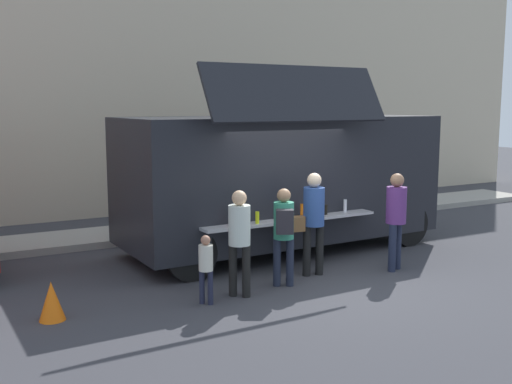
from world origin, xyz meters
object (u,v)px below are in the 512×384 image
at_px(food_truck_main, 282,177).
at_px(customer_front_ordering, 313,215).
at_px(customer_extra_browsing, 396,213).
at_px(child_near_queue, 206,263).
at_px(traffic_cone_orange, 52,301).
at_px(customer_rear_waiting, 239,234).
at_px(trash_bin, 376,195).
at_px(customer_mid_with_backpack, 284,227).

xyz_separation_m(food_truck_main, customer_front_ordering, (-0.51, -1.87, -0.43)).
bearing_deg(customer_extra_browsing, child_near_queue, 65.95).
xyz_separation_m(traffic_cone_orange, customer_front_ordering, (4.39, 0.10, 0.79)).
bearing_deg(customer_rear_waiting, trash_bin, -8.40).
height_order(customer_mid_with_backpack, customer_extra_browsing, customer_extra_browsing).
distance_m(trash_bin, customer_rear_waiting, 8.06).
bearing_deg(child_near_queue, customer_extra_browsing, -40.14).
bearing_deg(customer_extra_browsing, customer_front_ordering, 48.11).
bearing_deg(customer_extra_browsing, customer_mid_with_backpack, 61.82).
distance_m(customer_rear_waiting, child_near_queue, 0.71).
xyz_separation_m(traffic_cone_orange, customer_extra_browsing, (5.87, -0.35, 0.77)).
xyz_separation_m(food_truck_main, trash_bin, (4.44, 2.32, -1.00)).
bearing_deg(traffic_cone_orange, child_near_queue, -10.84).
bearing_deg(child_near_queue, traffic_cone_orange, 128.17).
relative_size(customer_front_ordering, customer_rear_waiting, 1.08).
bearing_deg(customer_mid_with_backpack, traffic_cone_orange, 114.37).
bearing_deg(customer_mid_with_backpack, customer_front_ordering, -39.79).
bearing_deg(traffic_cone_orange, customer_mid_with_backpack, -3.57).
relative_size(food_truck_main, customer_extra_browsing, 3.70).
xyz_separation_m(food_truck_main, traffic_cone_orange, (-4.90, -1.96, -1.22)).
relative_size(food_truck_main, trash_bin, 6.58).
relative_size(customer_front_ordering, customer_extra_browsing, 1.02).
bearing_deg(child_near_queue, trash_bin, -7.88).
distance_m(traffic_cone_orange, customer_rear_waiting, 2.86).
bearing_deg(customer_rear_waiting, food_truck_main, 3.37).
bearing_deg(customer_front_ordering, trash_bin, -38.67).
bearing_deg(food_truck_main, customer_mid_with_backpack, -122.26).
bearing_deg(food_truck_main, customer_rear_waiting, -134.95).
distance_m(traffic_cone_orange, customer_front_ordering, 4.46).
distance_m(traffic_cone_orange, trash_bin, 10.28).
bearing_deg(customer_front_ordering, food_truck_main, -4.15).
bearing_deg(traffic_cone_orange, customer_rear_waiting, -6.74).
bearing_deg(trash_bin, customer_extra_browsing, -126.82).
relative_size(food_truck_main, child_near_queue, 6.19).
bearing_deg(customer_extra_browsing, trash_bin, -61.73).
height_order(customer_front_ordering, customer_extra_browsing, customer_front_ordering).
distance_m(customer_front_ordering, customer_rear_waiting, 1.70).
bearing_deg(trash_bin, customer_rear_waiting, -145.04).
height_order(food_truck_main, customer_extra_browsing, food_truck_main).
bearing_deg(customer_mid_with_backpack, customer_extra_browsing, -65.33).
relative_size(traffic_cone_orange, customer_rear_waiting, 0.33).
distance_m(trash_bin, customer_front_ordering, 6.51).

